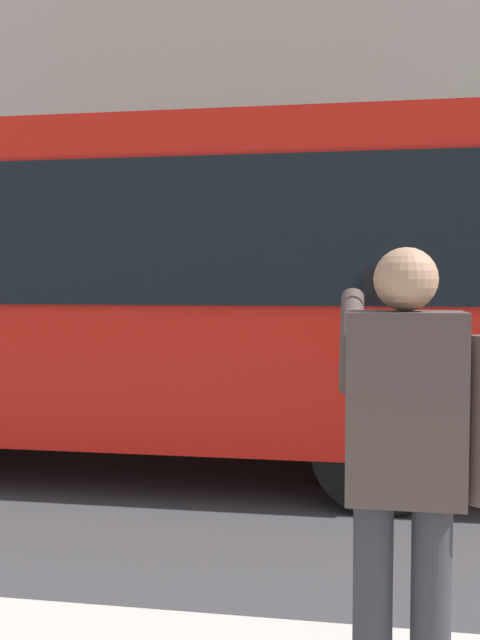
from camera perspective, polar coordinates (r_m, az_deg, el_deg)
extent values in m
plane|color=#38383A|center=(6.91, 10.03, -11.34)|extent=(60.00, 60.00, 0.00)
cube|color=beige|center=(14.15, 9.87, 20.75)|extent=(28.00, 0.80, 12.00)
cube|color=red|center=(6.97, -14.61, 2.85)|extent=(9.00, 2.50, 2.60)
cylinder|color=black|center=(7.58, 10.57, -6.19)|extent=(1.00, 0.28, 1.00)
cylinder|color=black|center=(5.42, 11.12, -9.99)|extent=(1.00, 0.28, 1.00)
cylinder|color=#2D2D33|center=(2.75, 15.22, -22.24)|extent=(0.14, 0.14, 0.82)
cylinder|color=#2D2D33|center=(2.73, 10.71, -22.31)|extent=(0.14, 0.14, 0.82)
cube|color=#473833|center=(2.51, 13.19, -6.86)|extent=(0.40, 0.24, 0.66)
sphere|color=#A87A5B|center=(2.47, 13.32, 3.24)|extent=(0.22, 0.22, 0.22)
cylinder|color=#473833|center=(2.63, 9.10, -1.51)|extent=(0.09, 0.48, 0.37)
cube|color=black|center=(2.77, 10.80, 2.85)|extent=(0.07, 0.01, 0.14)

